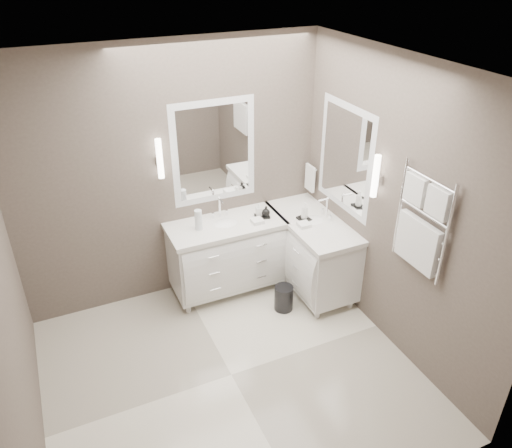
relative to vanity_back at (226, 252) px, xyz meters
name	(u,v)px	position (x,y,z in m)	size (l,w,h in m)	color
floor	(231,375)	(-0.45, -1.23, -0.49)	(3.20, 3.00, 0.01)	silver
ceiling	(221,72)	(-0.45, -1.23, 2.22)	(3.20, 3.00, 0.01)	white
wall_back	(173,177)	(-0.45, 0.28, 0.86)	(3.20, 0.01, 2.70)	#564B45
wall_front	(330,388)	(-0.45, -2.73, 0.86)	(3.20, 0.01, 2.70)	#564B45
wall_left	(1,304)	(-2.06, -1.23, 0.86)	(0.01, 3.00, 2.70)	#564B45
wall_right	(394,210)	(1.15, -1.23, 0.86)	(0.01, 3.00, 2.70)	#564B45
vanity_back	(226,252)	(0.00, 0.00, 0.00)	(1.24, 0.59, 0.97)	white
vanity_right	(311,249)	(0.88, -0.33, 0.00)	(0.59, 1.24, 0.97)	white
mirror_back	(214,152)	(0.00, 0.26, 1.06)	(0.90, 0.02, 1.10)	white
mirror_right	(345,158)	(1.14, -0.43, 1.06)	(0.02, 0.90, 1.10)	white
sconce_back	(160,159)	(-0.58, 0.20, 1.11)	(0.06, 0.06, 0.40)	white
sconce_right	(375,177)	(1.08, -1.01, 1.11)	(0.06, 0.06, 0.40)	white
towel_bar_corner	(310,177)	(1.09, 0.13, 0.63)	(0.03, 0.22, 0.30)	white
towel_ladder	(421,227)	(1.10, -1.63, 0.91)	(0.06, 0.58, 0.90)	white
waste_bin	(284,298)	(0.41, -0.58, -0.35)	(0.20, 0.20, 0.28)	black
amenity_tray_back	(262,216)	(0.41, -0.04, 0.38)	(0.16, 0.12, 0.02)	black
amenity_tray_right	(304,219)	(0.79, -0.28, 0.38)	(0.11, 0.15, 0.02)	black
water_bottle	(198,220)	(-0.29, 0.00, 0.47)	(0.08, 0.08, 0.22)	silver
soap_bottle_a	(259,209)	(0.38, -0.02, 0.46)	(0.06, 0.06, 0.14)	white
soap_bottle_b	(266,211)	(0.44, -0.07, 0.45)	(0.09, 0.09, 0.11)	black
soap_bottle_c	(305,210)	(0.79, -0.28, 0.48)	(0.07, 0.07, 0.18)	white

